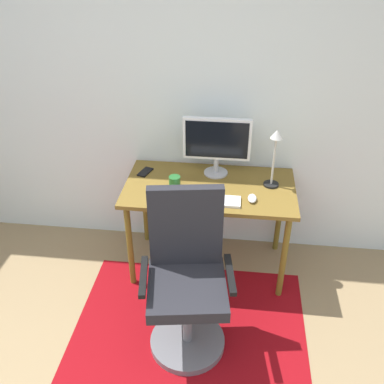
# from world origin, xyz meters

# --- Properties ---
(wall_back) EXTENTS (6.00, 0.10, 2.60)m
(wall_back) POSITION_xyz_m (0.00, 2.20, 1.30)
(wall_back) COLOR silver
(wall_back) RESTS_ON ground
(area_rug) EXTENTS (1.57, 1.28, 0.01)m
(area_rug) POSITION_xyz_m (0.36, 1.11, 0.00)
(area_rug) COLOR maroon
(area_rug) RESTS_ON ground
(desk) EXTENTS (1.23, 0.66, 0.75)m
(desk) POSITION_xyz_m (0.42, 1.80, 0.66)
(desk) COLOR brown
(desk) RESTS_ON ground
(monitor) EXTENTS (0.49, 0.18, 0.45)m
(monitor) POSITION_xyz_m (0.45, 1.99, 1.02)
(monitor) COLOR #B2B2B7
(monitor) RESTS_ON desk
(keyboard) EXTENTS (0.43, 0.13, 0.02)m
(keyboard) POSITION_xyz_m (0.43, 1.60, 0.76)
(keyboard) COLOR white
(keyboard) RESTS_ON desk
(computer_mouse) EXTENTS (0.06, 0.10, 0.03)m
(computer_mouse) POSITION_xyz_m (0.73, 1.65, 0.77)
(computer_mouse) COLOR white
(computer_mouse) RESTS_ON desk
(coffee_cup) EXTENTS (0.08, 0.08, 0.09)m
(coffee_cup) POSITION_xyz_m (0.18, 1.76, 0.79)
(coffee_cup) COLOR #226128
(coffee_cup) RESTS_ON desk
(cell_phone) EXTENTS (0.11, 0.15, 0.01)m
(cell_phone) POSITION_xyz_m (-0.08, 1.94, 0.75)
(cell_phone) COLOR black
(cell_phone) RESTS_ON desk
(desk_lamp) EXTENTS (0.11, 0.11, 0.43)m
(desk_lamp) POSITION_xyz_m (0.86, 1.86, 1.03)
(desk_lamp) COLOR black
(desk_lamp) RESTS_ON desk
(office_chair) EXTENTS (0.59, 0.54, 1.10)m
(office_chair) POSITION_xyz_m (0.35, 1.07, 0.48)
(office_chair) COLOR slate
(office_chair) RESTS_ON ground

